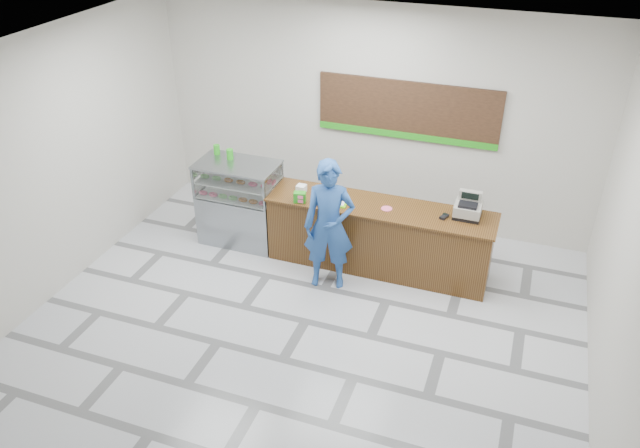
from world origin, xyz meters
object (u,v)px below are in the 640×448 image
(sales_counter, at_px, (378,237))
(cash_register, at_px, (468,208))
(serving_tray, at_px, (334,202))
(customer, at_px, (329,225))
(display_case, at_px, (240,202))

(sales_counter, xyz_separation_m, cash_register, (1.19, 0.13, 0.64))
(serving_tray, bearing_deg, sales_counter, 5.51)
(sales_counter, distance_m, serving_tray, 0.84)
(cash_register, height_order, serving_tray, cash_register)
(cash_register, relative_size, customer, 0.20)
(sales_counter, distance_m, display_case, 2.23)
(sales_counter, xyz_separation_m, display_case, (-2.22, -0.00, 0.16))
(sales_counter, relative_size, cash_register, 8.67)
(display_case, relative_size, customer, 0.70)
(cash_register, height_order, customer, customer)
(customer, bearing_deg, display_case, 145.41)
(sales_counter, bearing_deg, cash_register, 6.21)
(sales_counter, height_order, display_case, display_case)
(sales_counter, bearing_deg, serving_tray, -169.24)
(cash_register, xyz_separation_m, customer, (-1.74, -0.75, -0.21))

